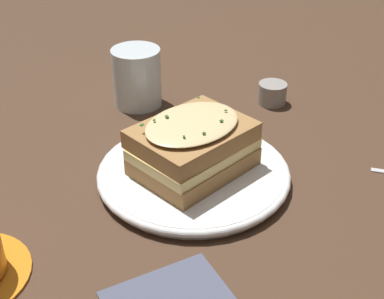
% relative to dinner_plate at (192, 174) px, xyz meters
% --- Properties ---
extents(ground_plane, '(2.40, 2.40, 0.00)m').
position_rel_dinner_plate_xyz_m(ground_plane, '(0.02, -0.00, -0.01)').
color(ground_plane, '#473021').
extents(dinner_plate, '(0.26, 0.26, 0.02)m').
position_rel_dinner_plate_xyz_m(dinner_plate, '(0.00, 0.00, 0.00)').
color(dinner_plate, white).
rests_on(dinner_plate, ground_plane).
extents(sandwich, '(0.12, 0.16, 0.07)m').
position_rel_dinner_plate_xyz_m(sandwich, '(0.00, 0.00, 0.04)').
color(sandwich, '#A37542').
rests_on(sandwich, dinner_plate).
extents(water_glass, '(0.08, 0.08, 0.10)m').
position_rel_dinner_plate_xyz_m(water_glass, '(0.23, -0.07, 0.04)').
color(water_glass, silver).
rests_on(water_glass, ground_plane).
extents(condiment_pot, '(0.05, 0.05, 0.04)m').
position_rel_dinner_plate_xyz_m(condiment_pot, '(0.09, -0.25, 0.01)').
color(condiment_pot, gray).
rests_on(condiment_pot, ground_plane).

